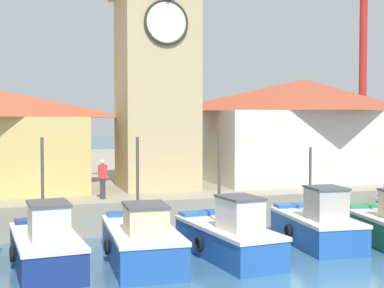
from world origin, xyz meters
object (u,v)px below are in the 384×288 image
port_crane_far (361,51)px  fishing_boat_left_inner (46,246)px  dock_worker_near_tower (103,178)px  fishing_boat_center (228,236)px  fishing_boat_mid_right (317,225)px  fishing_boat_mid_left (141,241)px  clock_tower (156,54)px  warehouse_right (304,128)px

port_crane_far → fishing_boat_left_inner: bearing=-143.9°
fishing_boat_left_inner → dock_worker_near_tower: size_ratio=3.05×
fishing_boat_center → fishing_boat_mid_right: fishing_boat_center is taller
fishing_boat_mid_left → port_crane_far: port_crane_far is taller
fishing_boat_mid_right → clock_tower: (-4.13, 7.61, 6.96)m
clock_tower → fishing_boat_mid_left: bearing=-107.4°
clock_tower → fishing_boat_mid_right: bearing=-61.5°
fishing_boat_mid_left → clock_tower: clock_tower is taller
fishing_boat_left_inner → fishing_boat_center: 5.84m
fishing_boat_mid_left → fishing_boat_center: (2.89, -0.25, 0.01)m
fishing_boat_mid_left → dock_worker_near_tower: (-0.44, 5.27, 1.47)m
fishing_boat_mid_left → warehouse_right: warehouse_right is taller
dock_worker_near_tower → fishing_boat_mid_right: bearing=-33.8°
fishing_boat_center → warehouse_right: bearing=49.4°
warehouse_right → fishing_boat_mid_left: bearing=-139.9°
clock_tower → port_crane_far: 19.95m
fishing_boat_center → warehouse_right: warehouse_right is taller
fishing_boat_center → dock_worker_near_tower: bearing=121.1°
port_crane_far → fishing_boat_mid_right: bearing=-129.2°
fishing_boat_mid_right → port_crane_far: size_ratio=0.22×
fishing_boat_center → warehouse_right: size_ratio=0.45×
fishing_boat_mid_left → clock_tower: 11.00m
clock_tower → dock_worker_near_tower: bearing=-136.4°
fishing_boat_left_inner → fishing_boat_center: bearing=-4.7°
fishing_boat_left_inner → warehouse_right: warehouse_right is taller
fishing_boat_center → clock_tower: bearing=92.3°
fishing_boat_mid_left → port_crane_far: size_ratio=0.24×
fishing_boat_left_inner → fishing_boat_mid_left: 2.94m
clock_tower → warehouse_right: clock_tower is taller
fishing_boat_left_inner → fishing_boat_mid_right: (9.61, 0.29, 0.01)m
fishing_boat_mid_left → dock_worker_near_tower: bearing=94.8°
clock_tower → fishing_boat_left_inner: bearing=-124.8°
fishing_boat_mid_left → warehouse_right: 15.01m
clock_tower → dock_worker_near_tower: size_ratio=8.42×
fishing_boat_mid_right → warehouse_right: 10.55m
clock_tower → port_crane_far: bearing=27.0°
port_crane_far → fishing_boat_mid_left: bearing=-139.8°
clock_tower → dock_worker_near_tower: 6.88m
port_crane_far → clock_tower: bearing=-153.0°
warehouse_right → dock_worker_near_tower: bearing=-160.3°
clock_tower → dock_worker_near_tower: (-2.99, -2.85, -5.50)m
clock_tower → warehouse_right: size_ratio=1.21×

